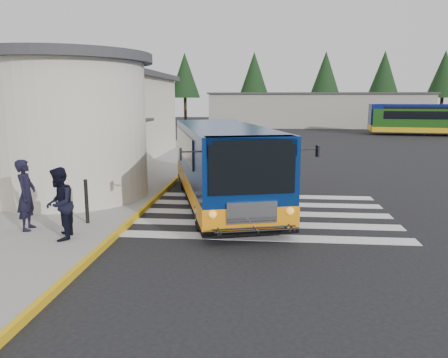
# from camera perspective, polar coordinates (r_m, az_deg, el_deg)

# --- Properties ---
(ground) EXTENTS (140.00, 140.00, 0.00)m
(ground) POSITION_cam_1_polar(r_m,az_deg,el_deg) (14.31, 6.49, -3.69)
(ground) COLOR black
(ground) RESTS_ON ground
(sidewalk) EXTENTS (10.00, 34.00, 0.15)m
(sidewalk) POSITION_cam_1_polar(r_m,az_deg,el_deg) (20.16, -20.23, 0.08)
(sidewalk) COLOR gray
(sidewalk) RESTS_ON ground
(curb_strip) EXTENTS (0.12, 34.00, 0.16)m
(curb_strip) POSITION_cam_1_polar(r_m,az_deg,el_deg) (18.58, -6.32, -0.16)
(curb_strip) COLOR gold
(curb_strip) RESTS_ON ground
(station_building) EXTENTS (12.70, 18.70, 4.80)m
(station_building) POSITION_cam_1_polar(r_m,az_deg,el_deg) (23.31, -21.67, 7.48)
(station_building) COLOR beige
(station_building) RESTS_ON ground
(crosswalk) EXTENTS (8.00, 5.35, 0.01)m
(crosswalk) POSITION_cam_1_polar(r_m,az_deg,el_deg) (13.53, 4.43, -4.46)
(crosswalk) COLOR silver
(crosswalk) RESTS_ON ground
(depot_building) EXTENTS (26.40, 8.40, 4.20)m
(depot_building) POSITION_cam_1_polar(r_m,az_deg,el_deg) (56.25, 11.95, 8.84)
(depot_building) COLOR gray
(depot_building) RESTS_ON ground
(tree_line) EXTENTS (58.40, 4.40, 10.00)m
(tree_line) POSITION_cam_1_polar(r_m,az_deg,el_deg) (64.30, 11.55, 13.19)
(tree_line) COLOR black
(tree_line) RESTS_ON ground
(transit_bus) EXTENTS (5.00, 9.52, 2.61)m
(transit_bus) POSITION_cam_1_polar(r_m,az_deg,el_deg) (14.45, -0.22, 1.56)
(transit_bus) COLOR navy
(transit_bus) RESTS_ON ground
(pedestrian_a) EXTENTS (0.55, 0.73, 1.83)m
(pedestrian_a) POSITION_cam_1_polar(r_m,az_deg,el_deg) (12.22, -24.41, -1.91)
(pedestrian_a) COLOR black
(pedestrian_a) RESTS_ON sidewalk
(pedestrian_b) EXTENTS (0.85, 0.98, 1.75)m
(pedestrian_b) POSITION_cam_1_polar(r_m,az_deg,el_deg) (11.08, -20.71, -3.06)
(pedestrian_b) COLOR black
(pedestrian_b) RESTS_ON sidewalk
(bollard) EXTENTS (0.10, 0.10, 1.20)m
(bollard) POSITION_cam_1_polar(r_m,az_deg,el_deg) (12.36, -17.52, -2.80)
(bollard) COLOR black
(bollard) RESTS_ON sidewalk
(far_bus_a) EXTENTS (10.14, 3.90, 2.55)m
(far_bus_a) POSITION_cam_1_polar(r_m,az_deg,el_deg) (46.92, 24.51, 7.30)
(far_bus_a) COLOR #07105C
(far_bus_a) RESTS_ON ground
(far_bus_b) EXTENTS (8.71, 3.65, 2.18)m
(far_bus_b) POSITION_cam_1_polar(r_m,az_deg,el_deg) (45.98, 24.02, 6.99)
(far_bus_b) COLOR #184412
(far_bus_b) RESTS_ON ground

